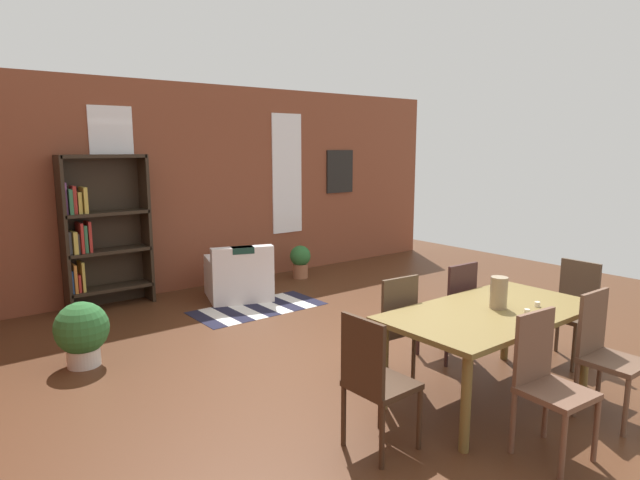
{
  "coord_description": "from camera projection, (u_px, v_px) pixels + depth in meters",
  "views": [
    {
      "loc": [
        -3.55,
        -3.06,
        2.02
      ],
      "look_at": [
        0.1,
        1.61,
        0.99
      ],
      "focal_mm": 30.35,
      "sensor_mm": 36.0,
      "label": 1
    }
  ],
  "objects": [
    {
      "name": "vase_on_table",
      "position": [
        499.0,
        293.0,
        4.32
      ],
      "size": [
        0.14,
        0.14,
        0.26
      ],
      "primitive_type": "cylinder",
      "color": "#998466",
      "rests_on": "dining_table"
    },
    {
      "name": "bookshelf_tall",
      "position": [
        99.0,
        231.0,
        6.73
      ],
      "size": [
        1.05,
        0.32,
        1.92
      ],
      "color": "#2D2319",
      "rests_on": "ground"
    },
    {
      "name": "potted_plant_by_shelf",
      "position": [
        82.0,
        331.0,
        4.99
      ],
      "size": [
        0.49,
        0.49,
        0.61
      ],
      "color": "silver",
      "rests_on": "ground"
    },
    {
      "name": "tealight_candle_1",
      "position": [
        537.0,
        304.0,
        4.38
      ],
      "size": [
        0.04,
        0.04,
        0.04
      ],
      "primitive_type": "cylinder",
      "color": "silver",
      "rests_on": "dining_table"
    },
    {
      "name": "ground_plane",
      "position": [
        421.0,
        373.0,
        4.87
      ],
      "size": [
        10.57,
        10.57,
        0.0
      ],
      "primitive_type": "plane",
      "color": "#4E2C18"
    },
    {
      "name": "window_pane_1",
      "position": [
        287.0,
        174.0,
        8.57
      ],
      "size": [
        0.55,
        0.02,
        1.88
      ],
      "primitive_type": "cube",
      "color": "white"
    },
    {
      "name": "dining_chair_head_left",
      "position": [
        374.0,
        379.0,
        3.55
      ],
      "size": [
        0.41,
        0.41,
        0.95
      ],
      "color": "#3C2719",
      "rests_on": "ground"
    },
    {
      "name": "potted_plant_corner",
      "position": [
        300.0,
        260.0,
        8.37
      ],
      "size": [
        0.32,
        0.32,
        0.51
      ],
      "color": "#9E6042",
      "rests_on": "ground"
    },
    {
      "name": "dining_chair_far_right",
      "position": [
        452.0,
        307.0,
        5.13
      ],
      "size": [
        0.41,
        0.41,
        0.95
      ],
      "color": "#392220",
      "rests_on": "ground"
    },
    {
      "name": "framed_picture",
      "position": [
        340.0,
        171.0,
        9.22
      ],
      "size": [
        0.56,
        0.03,
        0.72
      ],
      "primitive_type": "cube",
      "color": "black"
    },
    {
      "name": "dining_chair_near_right",
      "position": [
        605.0,
        351.0,
        4.03
      ],
      "size": [
        0.41,
        0.41,
        0.95
      ],
      "color": "brown",
      "rests_on": "ground"
    },
    {
      "name": "dining_chair_far_left",
      "position": [
        390.0,
        325.0,
        4.63
      ],
      "size": [
        0.43,
        0.43,
        0.95
      ],
      "color": "#493727",
      "rests_on": "ground"
    },
    {
      "name": "dining_chair_head_right",
      "position": [
        572.0,
        308.0,
        5.11
      ],
      "size": [
        0.41,
        0.41,
        0.95
      ],
      "color": "#483729",
      "rests_on": "ground"
    },
    {
      "name": "armchair_white",
      "position": [
        239.0,
        278.0,
        7.25
      ],
      "size": [
        1.01,
        1.01,
        0.75
      ],
      "color": "silver",
      "rests_on": "ground"
    },
    {
      "name": "dining_chair_near_left",
      "position": [
        547.0,
        380.0,
        3.54
      ],
      "size": [
        0.43,
        0.43,
        0.95
      ],
      "color": "brown",
      "rests_on": "ground"
    },
    {
      "name": "striped_rug",
      "position": [
        258.0,
        308.0,
        6.83
      ],
      "size": [
        1.65,
        0.8,
        0.01
      ],
      "color": "#1E1E33",
      "rests_on": "ground"
    },
    {
      "name": "dining_table",
      "position": [
        492.0,
        319.0,
        4.31
      ],
      "size": [
        1.83,
        0.97,
        0.74
      ],
      "color": "brown",
      "rests_on": "ground"
    },
    {
      "name": "tealight_candle_0",
      "position": [
        527.0,
        312.0,
        4.18
      ],
      "size": [
        0.04,
        0.04,
        0.04
      ],
      "primitive_type": "cylinder",
      "color": "silver",
      "rests_on": "dining_table"
    },
    {
      "name": "window_pane_0",
      "position": [
        114.0,
        181.0,
        6.93
      ],
      "size": [
        0.55,
        0.02,
        1.88
      ],
      "primitive_type": "cube",
      "color": "white"
    },
    {
      "name": "back_wall_brick",
      "position": [
        208.0,
        187.0,
        7.83
      ],
      "size": [
        8.7,
        0.12,
        2.89
      ],
      "primitive_type": "cube",
      "color": "brown",
      "rests_on": "ground"
    }
  ]
}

